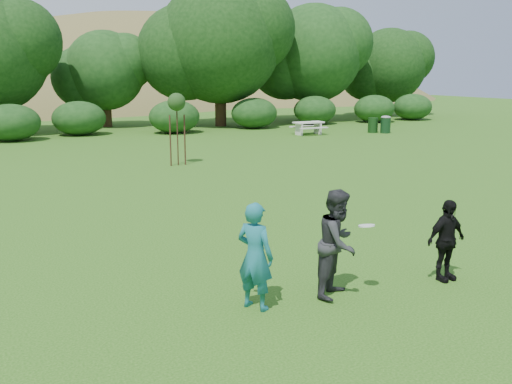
% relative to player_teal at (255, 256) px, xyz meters
% --- Properties ---
extents(ground, '(120.00, 120.00, 0.00)m').
position_rel_player_teal_xyz_m(ground, '(1.68, 0.28, -0.86)').
color(ground, '#19470C').
rests_on(ground, ground).
extents(player_teal, '(0.68, 0.75, 1.72)m').
position_rel_player_teal_xyz_m(player_teal, '(0.00, 0.00, 0.00)').
color(player_teal, '#196571').
rests_on(player_teal, ground).
extents(player_grey, '(1.11, 1.06, 1.81)m').
position_rel_player_teal_xyz_m(player_grey, '(1.47, -0.13, 0.04)').
color(player_grey, '#2A2A2C').
rests_on(player_grey, ground).
extents(player_black, '(0.89, 0.41, 1.48)m').
position_rel_player_teal_xyz_m(player_black, '(3.59, -0.42, -0.12)').
color(player_black, black).
rests_on(player_black, ground).
extents(trash_can_near, '(0.60, 0.60, 0.90)m').
position_rel_player_teal_xyz_m(trash_can_near, '(18.24, 20.19, -0.41)').
color(trash_can_near, '#143513').
rests_on(trash_can_near, ground).
extents(frisbee, '(0.27, 0.27, 0.07)m').
position_rel_player_teal_xyz_m(frisbee, '(1.82, -0.41, 0.37)').
color(frisbee, white).
rests_on(frisbee, ground).
extents(sapling, '(0.70, 0.70, 2.85)m').
position_rel_player_teal_xyz_m(sapling, '(3.57, 13.86, 1.56)').
color(sapling, '#341E14').
rests_on(sapling, ground).
extents(picnic_table, '(1.80, 1.48, 0.76)m').
position_rel_player_teal_xyz_m(picnic_table, '(14.14, 20.98, -0.34)').
color(picnic_table, silver).
rests_on(picnic_table, ground).
extents(trash_can_lidded, '(0.60, 0.60, 1.05)m').
position_rel_player_teal_xyz_m(trash_can_lidded, '(18.75, 19.63, -0.32)').
color(trash_can_lidded, '#123319').
rests_on(trash_can_lidded, ground).
extents(hillside, '(150.00, 72.00, 52.00)m').
position_rel_player_teal_xyz_m(hillside, '(1.12, 68.73, -12.83)').
color(hillside, olive).
rests_on(hillside, ground).
extents(tree_row, '(53.92, 10.38, 9.62)m').
position_rel_player_teal_xyz_m(tree_row, '(4.91, 28.96, 4.01)').
color(tree_row, '#3A2616').
rests_on(tree_row, ground).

